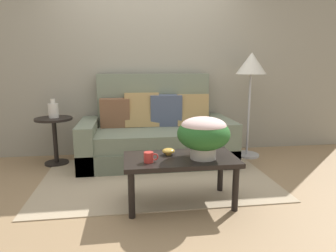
{
  "coord_description": "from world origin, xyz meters",
  "views": [
    {
      "loc": [
        -0.33,
        -3.04,
        1.27
      ],
      "look_at": [
        0.13,
        0.15,
        0.62
      ],
      "focal_mm": 31.71,
      "sensor_mm": 36.0,
      "label": 1
    }
  ],
  "objects_px": {
    "floor_lamp": "(251,71)",
    "coffee_mug": "(149,157)",
    "coffee_table": "(180,164)",
    "snack_bowl": "(169,151)",
    "side_table": "(55,132)",
    "table_vase": "(53,110)",
    "potted_plant": "(204,133)",
    "couch": "(156,135)"
  },
  "relations": [
    {
      "from": "floor_lamp",
      "to": "potted_plant",
      "type": "bearing_deg",
      "value": -126.11
    },
    {
      "from": "side_table",
      "to": "coffee_mug",
      "type": "height_order",
      "value": "side_table"
    },
    {
      "from": "side_table",
      "to": "potted_plant",
      "type": "height_order",
      "value": "potted_plant"
    },
    {
      "from": "snack_bowl",
      "to": "table_vase",
      "type": "bearing_deg",
      "value": 135.47
    },
    {
      "from": "side_table",
      "to": "floor_lamp",
      "type": "bearing_deg",
      "value": -0.27
    },
    {
      "from": "couch",
      "to": "potted_plant",
      "type": "bearing_deg",
      "value": -78.67
    },
    {
      "from": "couch",
      "to": "coffee_table",
      "type": "height_order",
      "value": "couch"
    },
    {
      "from": "potted_plant",
      "to": "snack_bowl",
      "type": "distance_m",
      "value": 0.38
    },
    {
      "from": "potted_plant",
      "to": "table_vase",
      "type": "bearing_deg",
      "value": 138.13
    },
    {
      "from": "coffee_table",
      "to": "coffee_mug",
      "type": "relative_size",
      "value": 8.09
    },
    {
      "from": "snack_bowl",
      "to": "table_vase",
      "type": "distance_m",
      "value": 1.85
    },
    {
      "from": "potted_plant",
      "to": "table_vase",
      "type": "relative_size",
      "value": 1.94
    },
    {
      "from": "couch",
      "to": "coffee_mug",
      "type": "distance_m",
      "value": 1.47
    },
    {
      "from": "coffee_table",
      "to": "floor_lamp",
      "type": "xyz_separation_m",
      "value": [
        1.23,
        1.35,
        0.82
      ]
    },
    {
      "from": "side_table",
      "to": "snack_bowl",
      "type": "relative_size",
      "value": 5.2
    },
    {
      "from": "couch",
      "to": "snack_bowl",
      "type": "bearing_deg",
      "value": -90.6
    },
    {
      "from": "coffee_mug",
      "to": "couch",
      "type": "bearing_deg",
      "value": 81.66
    },
    {
      "from": "snack_bowl",
      "to": "table_vase",
      "type": "xyz_separation_m",
      "value": [
        -1.31,
        1.29,
        0.23
      ]
    },
    {
      "from": "side_table",
      "to": "floor_lamp",
      "type": "relative_size",
      "value": 0.43
    },
    {
      "from": "side_table",
      "to": "table_vase",
      "type": "relative_size",
      "value": 2.55
    },
    {
      "from": "coffee_table",
      "to": "snack_bowl",
      "type": "distance_m",
      "value": 0.17
    },
    {
      "from": "coffee_mug",
      "to": "snack_bowl",
      "type": "distance_m",
      "value": 0.28
    },
    {
      "from": "floor_lamp",
      "to": "coffee_mug",
      "type": "bearing_deg",
      "value": -136.24
    },
    {
      "from": "potted_plant",
      "to": "snack_bowl",
      "type": "bearing_deg",
      "value": 153.12
    },
    {
      "from": "floor_lamp",
      "to": "snack_bowl",
      "type": "xyz_separation_m",
      "value": [
        -1.32,
        -1.26,
        -0.72
      ]
    },
    {
      "from": "coffee_mug",
      "to": "table_vase",
      "type": "bearing_deg",
      "value": 126.82
    },
    {
      "from": "snack_bowl",
      "to": "table_vase",
      "type": "height_order",
      "value": "table_vase"
    },
    {
      "from": "coffee_mug",
      "to": "snack_bowl",
      "type": "xyz_separation_m",
      "value": [
        0.2,
        0.19,
        -0.01
      ]
    },
    {
      "from": "floor_lamp",
      "to": "coffee_mug",
      "type": "relative_size",
      "value": 11.44
    },
    {
      "from": "couch",
      "to": "side_table",
      "type": "bearing_deg",
      "value": 178.95
    },
    {
      "from": "potted_plant",
      "to": "coffee_mug",
      "type": "xyz_separation_m",
      "value": [
        -0.49,
        -0.05,
        -0.19
      ]
    },
    {
      "from": "floor_lamp",
      "to": "potted_plant",
      "type": "height_order",
      "value": "floor_lamp"
    },
    {
      "from": "couch",
      "to": "side_table",
      "type": "height_order",
      "value": "couch"
    },
    {
      "from": "side_table",
      "to": "potted_plant",
      "type": "distance_m",
      "value": 2.16
    },
    {
      "from": "floor_lamp",
      "to": "coffee_mug",
      "type": "height_order",
      "value": "floor_lamp"
    },
    {
      "from": "couch",
      "to": "coffee_mug",
      "type": "height_order",
      "value": "couch"
    },
    {
      "from": "potted_plant",
      "to": "coffee_mug",
      "type": "height_order",
      "value": "potted_plant"
    },
    {
      "from": "couch",
      "to": "coffee_table",
      "type": "distance_m",
      "value": 1.35
    },
    {
      "from": "coffee_table",
      "to": "table_vase",
      "type": "bearing_deg",
      "value": 135.56
    },
    {
      "from": "coffee_table",
      "to": "potted_plant",
      "type": "bearing_deg",
      "value": -16.22
    },
    {
      "from": "table_vase",
      "to": "side_table",
      "type": "bearing_deg",
      "value": -112.17
    },
    {
      "from": "potted_plant",
      "to": "floor_lamp",
      "type": "bearing_deg",
      "value": 53.89
    }
  ]
}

